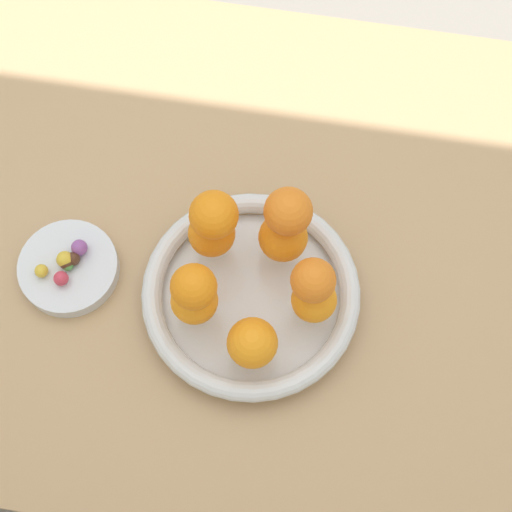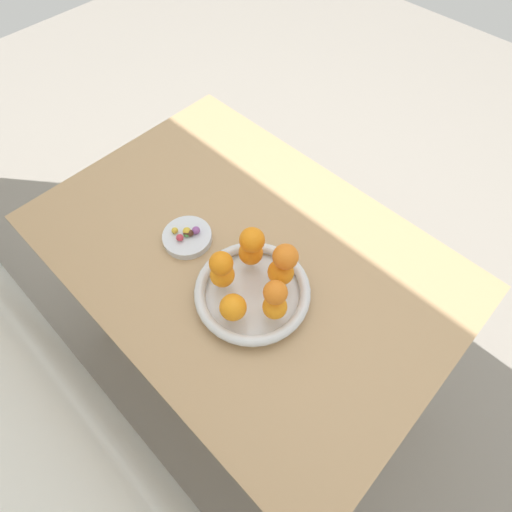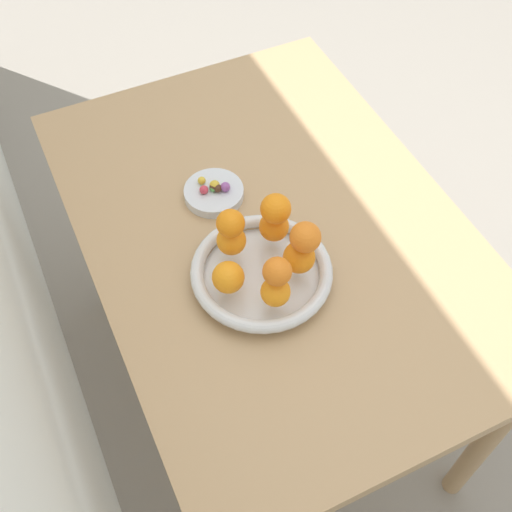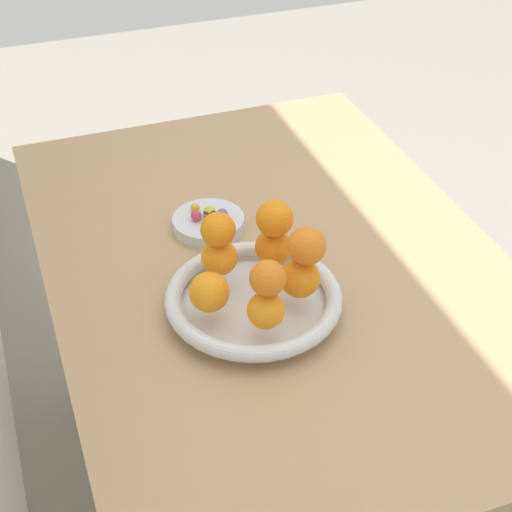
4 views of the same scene
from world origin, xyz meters
The scene contains 20 objects.
dining_table centered at (0.00, 0.00, 0.65)m, with size 1.10×0.76×0.74m.
fruit_bowl centered at (-0.11, 0.08, 0.76)m, with size 0.28×0.28×0.04m.
candy_dish centered at (0.13, 0.08, 0.75)m, with size 0.13×0.13×0.02m, color silver.
orange_0 centered at (-0.05, 0.03, 0.81)m, with size 0.06×0.06×0.06m, color orange.
orange_1 centered at (-0.05, 0.11, 0.81)m, with size 0.06×0.06×0.06m, color orange.
orange_2 centered at (-0.13, 0.15, 0.81)m, with size 0.06×0.06×0.06m, color orange.
orange_3 centered at (-0.19, 0.09, 0.81)m, with size 0.06×0.06×0.06m, color orange.
orange_4 centered at (-0.14, 0.02, 0.81)m, with size 0.06×0.06×0.06m, color orange.
orange_5 centered at (-0.05, 0.12, 0.86)m, with size 0.05×0.05×0.05m, color orange.
orange_6 centered at (-0.19, 0.08, 0.86)m, with size 0.05×0.05×0.05m, color orange.
orange_7 centered at (-0.14, 0.01, 0.87)m, with size 0.06×0.06×0.06m, color orange.
orange_8 centered at (-0.06, 0.03, 0.87)m, with size 0.06×0.06×0.06m, color orange.
candy_ball_0 centered at (0.13, 0.08, 0.77)m, with size 0.02×0.02×0.02m, color #8C4C99.
candy_ball_1 centered at (0.13, 0.10, 0.77)m, with size 0.02×0.02×0.02m, color #C6384C.
candy_ball_2 centered at (0.12, 0.07, 0.77)m, with size 0.02×0.02×0.02m, color #472819.
candy_ball_3 centered at (0.15, 0.10, 0.77)m, with size 0.02×0.02×0.02m, color gold.
candy_ball_4 centered at (0.13, 0.08, 0.77)m, with size 0.02×0.02×0.02m, color gold.
candy_ball_5 centered at (0.13, 0.08, 0.77)m, with size 0.02×0.02×0.02m, color #472819.
candy_ball_6 centered at (0.12, 0.08, 0.77)m, with size 0.02×0.02×0.02m, color #4C9947.
candy_ball_7 centered at (0.11, 0.06, 0.77)m, with size 0.02×0.02×0.02m, color #8C4C99.
Camera 4 is at (-0.98, 0.39, 1.55)m, focal length 55.00 mm.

